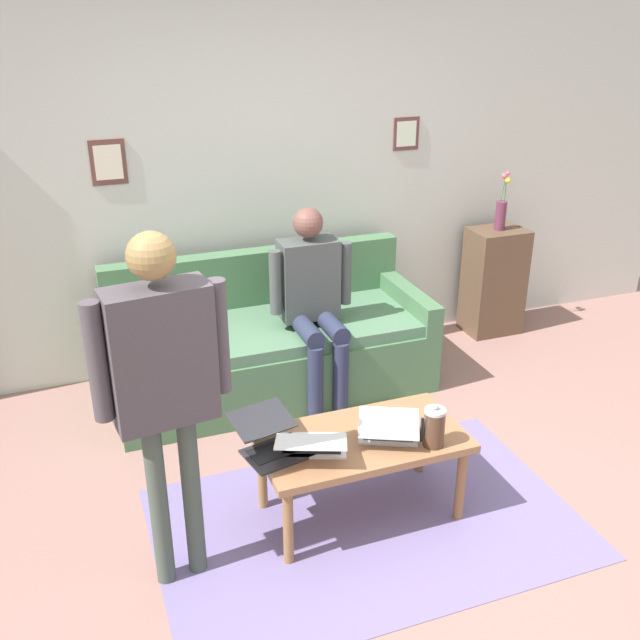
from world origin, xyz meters
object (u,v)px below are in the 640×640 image
at_px(flower_vase, 501,211).
at_px(person_standing, 163,372).
at_px(coffee_table, 361,446).
at_px(laptop_left, 388,429).
at_px(couch, 270,346).
at_px(laptop_right, 271,441).
at_px(laptop_center, 312,444).
at_px(side_shelf, 494,281).
at_px(french_press, 435,428).
at_px(person_seated, 313,295).

height_order(flower_vase, person_standing, person_standing).
height_order(coffee_table, laptop_left, laptop_left).
relative_size(coffee_table, laptop_left, 2.66).
relative_size(flower_vase, person_standing, 0.27).
relative_size(couch, laptop_right, 4.95).
relative_size(laptop_center, flower_vase, 0.97).
height_order(laptop_center, person_standing, person_standing).
bearing_deg(couch, person_standing, 60.05).
bearing_deg(flower_vase, side_shelf, -6.75).
bearing_deg(laptop_center, french_press, 165.05).
relative_size(laptop_left, side_shelf, 0.46).
bearing_deg(french_press, coffee_table, -32.50).
distance_m(laptop_center, laptop_right, 0.20).
distance_m(laptop_center, french_press, 0.60).
bearing_deg(coffee_table, flower_vase, -137.44).
xyz_separation_m(laptop_left, laptop_right, (0.58, -0.10, 0.00)).
bearing_deg(person_seated, couch, -44.61).
distance_m(laptop_left, side_shelf, 2.50).
height_order(laptop_center, laptop_right, laptop_right).
bearing_deg(couch, side_shelf, -172.12).
height_order(laptop_right, person_seated, person_seated).
xyz_separation_m(couch, french_press, (-0.34, 1.65, 0.26)).
distance_m(couch, person_standing, 1.98).
relative_size(coffee_table, person_standing, 0.62).
bearing_deg(person_seated, french_press, 94.51).
relative_size(laptop_center, side_shelf, 0.52).
relative_size(coffee_table, flower_vase, 2.30).
xyz_separation_m(flower_vase, person_standing, (2.83, 1.84, 0.08)).
bearing_deg(laptop_center, flower_vase, -140.73).
distance_m(french_press, side_shelf, 2.49).
distance_m(couch, laptop_center, 1.53).
distance_m(side_shelf, person_seated, 1.79).
distance_m(laptop_center, side_shelf, 2.78).
bearing_deg(person_standing, laptop_center, -173.11).
relative_size(laptop_right, person_seated, 0.33).
xyz_separation_m(laptop_center, side_shelf, (-2.15, -1.76, -0.09)).
bearing_deg(french_press, laptop_right, -17.80).
relative_size(couch, laptop_left, 5.37).
bearing_deg(person_seated, laptop_left, 87.11).
height_order(side_shelf, flower_vase, flower_vase).
height_order(laptop_left, person_standing, person_standing).
bearing_deg(laptop_right, laptop_center, 153.52).
xyz_separation_m(laptop_center, flower_vase, (-2.16, -1.76, 0.48)).
xyz_separation_m(laptop_left, french_press, (-0.18, 0.14, 0.06)).
relative_size(laptop_right, flower_vase, 0.94).
height_order(side_shelf, person_standing, person_standing).
distance_m(coffee_table, person_standing, 1.16).
xyz_separation_m(laptop_left, laptop_center, (0.40, -0.01, -0.00)).
relative_size(laptop_center, french_press, 1.91).
bearing_deg(laptop_left, flower_vase, -134.72).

